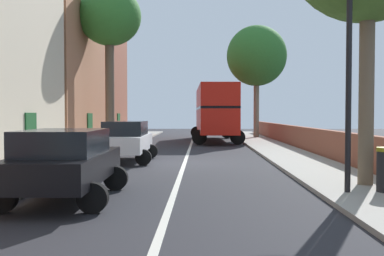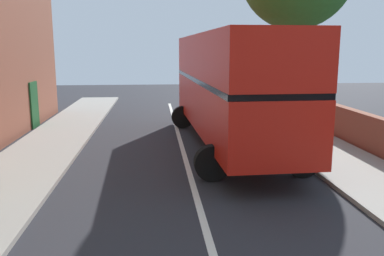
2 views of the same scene
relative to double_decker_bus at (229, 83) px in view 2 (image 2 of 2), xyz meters
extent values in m
cube|color=#194C23|center=(-8.17, 4.54, -1.31)|extent=(0.08, 1.10, 2.10)
cube|color=red|center=(0.00, -0.01, -0.81)|extent=(2.90, 11.39, 1.70)
cube|color=black|center=(0.00, -0.01, 0.12)|extent=(2.92, 11.28, 0.16)
cube|color=red|center=(0.00, -0.01, 0.95)|extent=(2.90, 11.39, 1.50)
cube|color=black|center=(-0.20, 5.62, -0.72)|extent=(2.20, 0.14, 1.19)
cylinder|color=black|center=(-1.42, 3.79, -1.86)|extent=(1.01, 0.34, 1.00)
cylinder|color=black|center=(1.14, 3.88, -1.86)|extent=(1.01, 0.34, 1.00)
cylinder|color=black|center=(-1.14, -3.90, -1.86)|extent=(1.01, 0.34, 1.00)
cylinder|color=black|center=(1.42, -3.81, -1.86)|extent=(1.01, 0.34, 1.00)
cylinder|color=#7A6B56|center=(3.59, 3.57, 0.53)|extent=(0.46, 0.46, 5.54)
camera|label=1|loc=(-0.99, -32.60, -0.32)|focal=40.38mm
camera|label=2|loc=(-2.67, -14.47, 1.19)|focal=37.99mm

